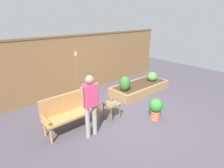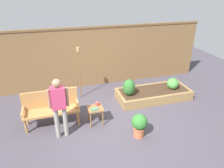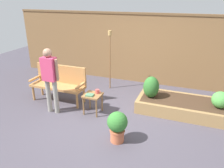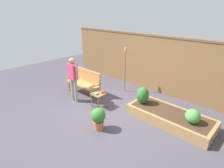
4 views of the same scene
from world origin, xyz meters
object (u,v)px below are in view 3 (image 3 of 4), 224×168
(garden_bench, at_px, (59,81))
(shrub_far_corner, at_px, (220,100))
(book_on_table, at_px, (90,95))
(person_by_bench, at_px, (50,76))
(tiki_torch, at_px, (110,50))
(cup_on_table, at_px, (97,91))
(shrub_near_bench, at_px, (151,87))
(side_table, at_px, (93,98))
(potted_boxwood, at_px, (117,125))

(garden_bench, bearing_deg, shrub_far_corner, 5.71)
(book_on_table, xyz_separation_m, person_by_bench, (-0.88, -0.22, 0.44))
(garden_bench, relative_size, tiki_torch, 0.84)
(cup_on_table, xyz_separation_m, book_on_table, (-0.11, -0.19, -0.03))
(cup_on_table, distance_m, shrub_near_bench, 1.30)
(garden_bench, bearing_deg, person_by_bench, -71.78)
(side_table, distance_m, tiki_torch, 1.74)
(person_by_bench, bearing_deg, shrub_near_bench, 25.77)
(potted_boxwood, distance_m, shrub_far_corner, 2.43)
(book_on_table, xyz_separation_m, shrub_far_corner, (2.80, 0.81, -0.01))
(shrub_far_corner, bearing_deg, cup_on_table, -166.94)
(cup_on_table, bearing_deg, person_by_bench, -157.68)
(garden_bench, xyz_separation_m, shrub_near_bench, (2.34, 0.39, 0.02))
(cup_on_table, height_order, book_on_table, cup_on_table)
(garden_bench, height_order, cup_on_table, garden_bench)
(potted_boxwood, bearing_deg, shrub_far_corner, 40.23)
(potted_boxwood, bearing_deg, person_by_bench, 163.46)
(side_table, relative_size, book_on_table, 2.67)
(potted_boxwood, xyz_separation_m, shrub_near_bench, (0.31, 1.57, 0.20))
(book_on_table, bearing_deg, tiki_torch, 87.95)
(garden_bench, height_order, book_on_table, garden_bench)
(garden_bench, bearing_deg, cup_on_table, -11.10)
(shrub_far_corner, distance_m, tiki_torch, 3.12)
(tiki_torch, relative_size, person_by_bench, 1.10)
(shrub_near_bench, height_order, person_by_bench, person_by_bench)
(garden_bench, height_order, tiki_torch, tiki_torch)
(book_on_table, bearing_deg, shrub_near_bench, 26.18)
(side_table, distance_m, potted_boxwood, 1.24)
(shrub_near_bench, relative_size, person_by_bench, 0.34)
(book_on_table, bearing_deg, person_by_bench, -172.62)
(garden_bench, xyz_separation_m, tiki_torch, (0.96, 1.20, 0.63))
(side_table, bearing_deg, shrub_near_bench, 30.69)
(potted_boxwood, xyz_separation_m, tiki_torch, (-1.07, 2.38, 0.82))
(garden_bench, distance_m, cup_on_table, 1.22)
(side_table, relative_size, shrub_near_bench, 0.91)
(cup_on_table, height_order, person_by_bench, person_by_bench)
(cup_on_table, distance_m, person_by_bench, 1.14)
(shrub_near_bench, bearing_deg, side_table, -149.31)
(potted_boxwood, bearing_deg, book_on_table, 141.17)
(shrub_far_corner, height_order, person_by_bench, person_by_bench)
(cup_on_table, relative_size, shrub_far_corner, 0.35)
(garden_bench, relative_size, person_by_bench, 0.92)
(side_table, distance_m, person_by_bench, 1.10)
(cup_on_table, bearing_deg, shrub_far_corner, 13.06)
(cup_on_table, distance_m, tiki_torch, 1.60)
(cup_on_table, xyz_separation_m, shrub_near_bench, (1.14, 0.62, 0.04))
(book_on_table, height_order, potted_boxwood, potted_boxwood)
(book_on_table, bearing_deg, side_table, 61.85)
(side_table, bearing_deg, shrub_far_corner, 14.71)
(cup_on_table, height_order, potted_boxwood, potted_boxwood)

